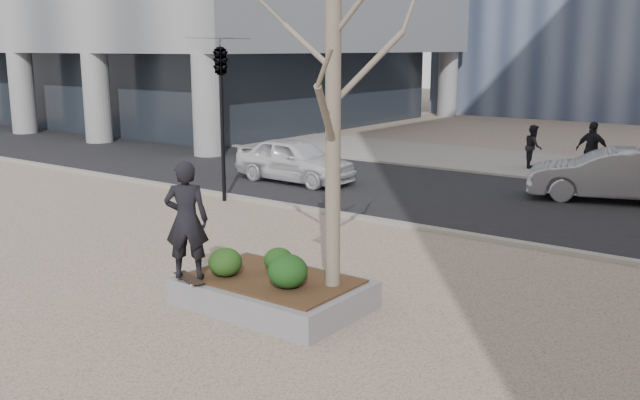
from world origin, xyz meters
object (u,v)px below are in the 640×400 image
Objects in this scene: skateboard at (189,279)px; police_car at (295,160)px; planter at (273,293)px; skateboarder at (186,220)px.

police_car reaches higher than skateboard.
planter is 1.54× the size of skateboarder.
skateboard is at bearing -140.49° from planter.
skateboarder is at bearing -140.49° from planter.
skateboard reaches higher than planter.
skateboarder is at bearing 108.70° from skateboard.
police_car is at bearing -96.31° from skateboarder.
skateboarder is at bearing -148.46° from police_car.
planter is 0.73× the size of police_car.
skateboard is 1.01m from skateboarder.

